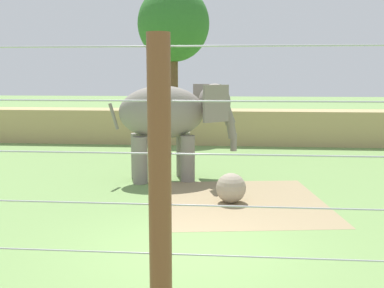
# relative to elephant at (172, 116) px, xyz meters

# --- Properties ---
(ground_plane) EXTENTS (120.00, 120.00, 0.00)m
(ground_plane) POSITION_rel_elephant_xyz_m (1.11, -5.86, -1.99)
(ground_plane) COLOR #6B8E4C
(dirt_patch) EXTENTS (4.94, 5.12, 0.01)m
(dirt_patch) POSITION_rel_elephant_xyz_m (2.08, -2.46, -1.98)
(dirt_patch) COLOR #937F5B
(dirt_patch) RESTS_ON ground
(embankment_wall) EXTENTS (36.00, 1.80, 1.60)m
(embankment_wall) POSITION_rel_elephant_xyz_m (1.11, 7.78, -1.19)
(embankment_wall) COLOR tan
(embankment_wall) RESTS_ON ground
(elephant) EXTENTS (3.94, 2.19, 3.00)m
(elephant) POSITION_rel_elephant_xyz_m (0.00, 0.00, 0.00)
(elephant) COLOR gray
(elephant) RESTS_ON ground
(enrichment_ball) EXTENTS (0.77, 0.77, 0.77)m
(enrichment_ball) POSITION_rel_elephant_xyz_m (1.86, -2.58, -1.60)
(enrichment_ball) COLOR gray
(enrichment_ball) RESTS_ON ground
(cable_fence) EXTENTS (12.43, 0.26, 3.74)m
(cable_fence) POSITION_rel_elephant_xyz_m (1.10, -9.20, -0.11)
(cable_fence) COLOR brown
(cable_fence) RESTS_ON ground
(tree_left_of_centre) EXTENTS (3.72, 3.72, 7.82)m
(tree_left_of_centre) POSITION_rel_elephant_xyz_m (-1.23, 10.20, 3.83)
(tree_left_of_centre) COLOR brown
(tree_left_of_centre) RESTS_ON ground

